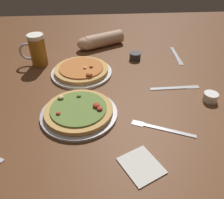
% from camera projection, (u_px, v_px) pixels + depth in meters
% --- Properties ---
extents(ground_plane, '(2.40, 2.40, 0.03)m').
position_uv_depth(ground_plane, '(112.00, 106.00, 0.95)').
color(ground_plane, brown).
extents(pizza_plate_near, '(0.29, 0.29, 0.05)m').
position_uv_depth(pizza_plate_near, '(79.00, 111.00, 0.87)').
color(pizza_plate_near, '#B2B2B7').
rests_on(pizza_plate_near, ground_plane).
extents(pizza_plate_far, '(0.29, 0.29, 0.05)m').
position_uv_depth(pizza_plate_far, '(82.00, 71.00, 1.12)').
color(pizza_plate_far, silver).
rests_on(pizza_plate_far, ground_plane).
extents(beer_mug_amber, '(0.14, 0.08, 0.16)m').
position_uv_depth(beer_mug_amber, '(37.00, 50.00, 1.16)').
color(beer_mug_amber, '#9E6619').
rests_on(beer_mug_amber, ground_plane).
extents(ramekin_sauce, '(0.06, 0.06, 0.04)m').
position_uv_depth(ramekin_sauce, '(135.00, 56.00, 1.25)').
color(ramekin_sauce, '#333338').
rests_on(ramekin_sauce, ground_plane).
extents(ramekin_butter, '(0.06, 0.06, 0.03)m').
position_uv_depth(ramekin_butter, '(210.00, 97.00, 0.95)').
color(ramekin_butter, white).
rests_on(ramekin_butter, ground_plane).
extents(napkin_folded, '(0.15, 0.15, 0.01)m').
position_uv_depth(napkin_folded, '(141.00, 165.00, 0.69)').
color(napkin_folded, silver).
rests_on(napkin_folded, ground_plane).
extents(fork_left, '(0.21, 0.11, 0.01)m').
position_uv_depth(fork_left, '(161.00, 128.00, 0.82)').
color(fork_left, silver).
rests_on(fork_left, ground_plane).
extents(knife_right, '(0.22, 0.02, 0.01)m').
position_uv_depth(knife_right, '(175.00, 88.00, 1.03)').
color(knife_right, silver).
rests_on(knife_right, ground_plane).
extents(knife_spare, '(0.03, 0.22, 0.01)m').
position_uv_depth(knife_spare, '(176.00, 55.00, 1.29)').
color(knife_spare, silver).
rests_on(knife_spare, ground_plane).
extents(diner_arm, '(0.28, 0.18, 0.08)m').
position_uv_depth(diner_arm, '(99.00, 41.00, 1.36)').
color(diner_arm, tan).
rests_on(diner_arm, ground_plane).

